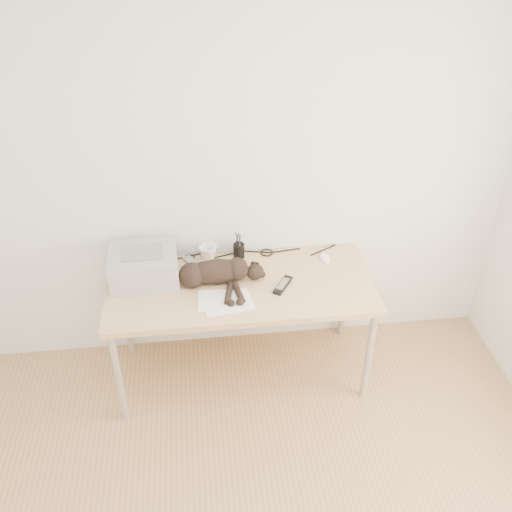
{
  "coord_description": "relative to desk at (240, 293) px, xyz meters",
  "views": [
    {
      "loc": [
        -0.23,
        -1.32,
        2.82
      ],
      "look_at": [
        0.09,
        1.34,
        0.98
      ],
      "focal_mm": 40.0,
      "sensor_mm": 36.0,
      "label": 1
    }
  ],
  "objects": [
    {
      "name": "pen_cup",
      "position": [
        0.02,
        0.2,
        0.18
      ],
      "size": [
        0.07,
        0.07,
        0.18
      ],
      "color": "black",
      "rests_on": "desk"
    },
    {
      "name": "papers",
      "position": [
        -0.1,
        -0.24,
        0.14
      ],
      "size": [
        0.33,
        0.25,
        0.01
      ],
      "color": "white",
      "rests_on": "desk"
    },
    {
      "name": "remote_grey",
      "position": [
        -0.27,
        0.14,
        0.14
      ],
      "size": [
        0.14,
        0.19,
        0.02
      ],
      "primitive_type": "cube",
      "rotation": [
        0.0,
        0.0,
        0.5
      ],
      "color": "gray",
      "rests_on": "desk"
    },
    {
      "name": "printer",
      "position": [
        -0.57,
        0.05,
        0.23
      ],
      "size": [
        0.42,
        0.36,
        0.19
      ],
      "color": "#A1A1A6",
      "rests_on": "desk"
    },
    {
      "name": "cable_tangle",
      "position": [
        0.0,
        0.22,
        0.14
      ],
      "size": [
        1.36,
        0.09,
        0.01
      ],
      "primitive_type": null,
      "color": "black",
      "rests_on": "desk"
    },
    {
      "name": "mouse",
      "position": [
        0.56,
        0.12,
        0.15
      ],
      "size": [
        0.07,
        0.12,
        0.04
      ],
      "primitive_type": "ellipsoid",
      "rotation": [
        0.0,
        0.0,
        0.05
      ],
      "color": "white",
      "rests_on": "desk"
    },
    {
      "name": "desk",
      "position": [
        0.0,
        0.0,
        0.0
      ],
      "size": [
        1.6,
        0.7,
        0.74
      ],
      "color": "tan",
      "rests_on": "floor"
    },
    {
      "name": "mug",
      "position": [
        -0.18,
        0.19,
        0.18
      ],
      "size": [
        0.15,
        0.15,
        0.1
      ],
      "primitive_type": "imported",
      "rotation": [
        0.0,
        0.0,
        1.09
      ],
      "color": "white",
      "rests_on": "desk"
    },
    {
      "name": "remote_black",
      "position": [
        0.25,
        -0.14,
        0.14
      ],
      "size": [
        0.14,
        0.18,
        0.02
      ],
      "primitive_type": "cube",
      "rotation": [
        0.0,
        0.0,
        -0.58
      ],
      "color": "black",
      "rests_on": "desk"
    },
    {
      "name": "cat",
      "position": [
        -0.16,
        -0.05,
        0.2
      ],
      "size": [
        0.7,
        0.32,
        0.16
      ],
      "rotation": [
        0.0,
        0.0,
        0.02
      ],
      "color": "black",
      "rests_on": "desk"
    },
    {
      "name": "wall_back",
      "position": [
        0.0,
        0.27,
        0.69
      ],
      "size": [
        3.5,
        0.0,
        3.5
      ],
      "primitive_type": "plane",
      "rotation": [
        1.57,
        0.0,
        0.0
      ],
      "color": "white",
      "rests_on": "floor"
    }
  ]
}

